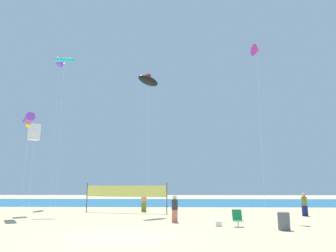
# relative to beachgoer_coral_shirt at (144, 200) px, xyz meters

# --- Properties ---
(ground_plane) EXTENTS (120.00, 120.00, 0.00)m
(ground_plane) POSITION_rel_beachgoer_coral_shirt_xyz_m (0.35, -13.38, -0.99)
(ground_plane) COLOR #D1BC89
(ocean_band) EXTENTS (120.00, 20.00, 0.01)m
(ocean_band) POSITION_rel_beachgoer_coral_shirt_xyz_m (0.35, 15.74, -0.98)
(ocean_band) COLOR #1E6B99
(ocean_band) RESTS_ON ground
(beachgoer_coral_shirt) EXTENTS (0.42, 0.42, 1.85)m
(beachgoer_coral_shirt) POSITION_rel_beachgoer_coral_shirt_xyz_m (0.00, 0.00, 0.00)
(beachgoer_coral_shirt) COLOR olive
(beachgoer_coral_shirt) RESTS_ON ground
(beachgoer_olive_shirt) EXTENTS (0.38, 0.38, 1.66)m
(beachgoer_olive_shirt) POSITION_rel_beachgoer_coral_shirt_xyz_m (12.13, -3.55, -0.10)
(beachgoer_olive_shirt) COLOR navy
(beachgoer_olive_shirt) RESTS_ON ground
(beachgoer_charcoal_shirt) EXTENTS (0.37, 0.37, 1.61)m
(beachgoer_charcoal_shirt) POSITION_rel_beachgoer_coral_shirt_xyz_m (2.69, -7.77, -0.13)
(beachgoer_charcoal_shirt) COLOR #EA7260
(beachgoer_charcoal_shirt) RESTS_ON ground
(folding_beach_chair) EXTENTS (0.52, 0.65, 0.89)m
(folding_beach_chair) POSITION_rel_beachgoer_coral_shirt_xyz_m (6.13, -9.68, -0.52)
(folding_beach_chair) COLOR #1E8C4C
(folding_beach_chair) RESTS_ON ground
(trash_barrel) EXTENTS (0.59, 0.59, 0.87)m
(trash_barrel) POSITION_rel_beachgoer_coral_shirt_xyz_m (8.17, -11.05, -0.55)
(trash_barrel) COLOR #595960
(trash_barrel) RESTS_ON ground
(volleyball_net) EXTENTS (6.91, 1.66, 2.40)m
(volleyball_net) POSITION_rel_beachgoer_coral_shirt_xyz_m (-1.40, -1.12, 0.64)
(volleyball_net) COLOR #4C4C51
(volleyball_net) RESTS_ON ground
(beach_handbag) EXTENTS (0.33, 0.17, 0.26)m
(beach_handbag) POSITION_rel_beachgoer_coral_shirt_xyz_m (5.10, -9.65, -0.85)
(beach_handbag) COLOR white
(beach_handbag) RESTS_ON ground
(kite_black_inflatable) EXTENTS (2.01, 2.14, 11.45)m
(kite_black_inflatable) POSITION_rel_beachgoer_coral_shirt_xyz_m (0.45, -2.14, 9.88)
(kite_black_inflatable) COLOR silver
(kite_black_inflatable) RESTS_ON ground
(kite_violet_inflatable) EXTENTS (1.18, 2.43, 16.58)m
(kite_violet_inflatable) POSITION_rel_beachgoer_coral_shirt_xyz_m (-10.44, 5.96, 14.95)
(kite_violet_inflatable) COLOR silver
(kite_violet_inflatable) RESTS_ON ground
(kite_violet_tube) EXTENTS (1.74, 2.33, 7.29)m
(kite_violet_tube) POSITION_rel_beachgoer_coral_shirt_xyz_m (-8.03, -5.15, 5.96)
(kite_violet_tube) COLOR silver
(kite_violet_tube) RESTS_ON ground
(kite_cyan_tube) EXTENTS (1.56, 0.60, 13.31)m
(kite_cyan_tube) POSITION_rel_beachgoer_coral_shirt_xyz_m (-7.10, -1.38, 12.07)
(kite_cyan_tube) COLOR silver
(kite_cyan_tube) RESTS_ON ground
(kite_magenta_delta) EXTENTS (0.74, 1.01, 12.72)m
(kite_magenta_delta) POSITION_rel_beachgoer_coral_shirt_xyz_m (8.91, -4.88, 11.26)
(kite_magenta_delta) COLOR silver
(kite_magenta_delta) RESTS_ON ground
(kite_white_box) EXTENTS (1.12, 1.12, 7.04)m
(kite_white_box) POSITION_rel_beachgoer_coral_shirt_xyz_m (-8.63, -2.84, 5.42)
(kite_white_box) COLOR silver
(kite_white_box) RESTS_ON ground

